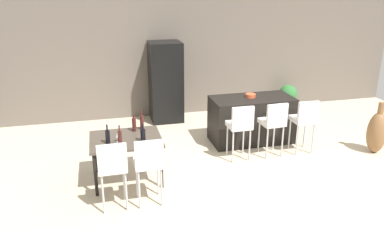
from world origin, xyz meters
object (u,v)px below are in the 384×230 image
Objects in this scene: bar_chair_right at (305,118)px; dining_chair_far at (149,161)px; bar_chair_middle at (274,121)px; dining_table at (126,142)px; wine_bottle_corner at (143,135)px; floor_vase at (377,132)px; bar_chair_left at (240,124)px; wine_glass_middle at (118,134)px; wine_bottle_inner at (142,122)px; wine_bottle_near at (134,124)px; refrigerator at (166,82)px; potted_plant at (288,95)px; kitchen_island at (251,119)px; wine_bottle_right at (120,139)px; wine_bottle_left at (108,137)px; dining_chair_near at (112,165)px; fruit_bowl at (251,96)px.

bar_chair_right is 1.00× the size of dining_chair_far.
bar_chair_middle reaches higher than dining_table.
wine_bottle_corner is 4.45m from floor_vase.
bar_chair_left is 6.03× the size of wine_glass_middle.
floor_vase is (4.69, -0.07, -0.25)m from dining_table.
floor_vase is at bearing -4.99° from wine_bottle_inner.
wine_bottle_near is 2.63m from refrigerator.
bar_chair_right is at bearing -111.29° from potted_plant.
floor_vase is (3.54, -2.78, -0.51)m from refrigerator.
wine_bottle_corner reaches higher than kitchen_island.
wine_bottle_right is 1.12× the size of wine_bottle_left.
wine_bottle_right is at bearing 73.12° from dining_chair_near.
dining_chair_far is 3.65m from refrigerator.
bar_chair_middle is 2.40m from wine_bottle_inner.
bar_chair_left is 3.03× the size of wine_bottle_right.
dining_chair_far is 1.11m from wine_bottle_near.
bar_chair_right reaches higher than dining_table.
wine_bottle_near is 0.16× the size of refrigerator.
wine_glass_middle is at bearing -147.29° from potted_plant.
wine_bottle_inner reaches higher than bar_chair_middle.
dining_chair_far is 3.63× the size of wine_bottle_corner.
dining_table is at bearing 45.06° from wine_glass_middle.
kitchen_island is 0.98m from bar_chair_left.
bar_chair_left is at bearing 10.24° from wine_glass_middle.
dining_chair_far is (0.25, -0.82, 0.03)m from dining_table.
floor_vase is at bearing 8.68° from dining_chair_near.
bar_chair_right is 3.11m from wine_bottle_corner.
wine_bottle_near is 2.54m from fruit_bowl.
wine_bottle_inner reaches higher than dining_chair_near.
dining_chair_far reaches higher than floor_vase.
wine_bottle_corner is at bearing -171.26° from bar_chair_right.
bar_chair_left is at bearing -179.99° from bar_chair_middle.
wine_bottle_inner is (0.30, 0.32, 0.21)m from dining_table.
dining_chair_far is at bearing -170.35° from floor_vase.
kitchen_island is at bearing 17.66° from wine_bottle_inner.
bar_chair_middle is at bearing -1.11° from wine_bottle_inner.
kitchen_island is 5.67× the size of wine_bottle_near.
wine_bottle_right is (-3.43, -0.60, 0.18)m from bar_chair_right.
wine_bottle_corner is 1.44× the size of fruit_bowl.
wine_bottle_inner reaches higher than bar_chair_right.
dining_table is 1.07× the size of dining_chair_far.
bar_chair_middle is 2.87m from wine_bottle_right.
wine_glass_middle is at bearing -134.94° from dining_table.
wine_glass_middle is (-0.38, 0.08, 0.02)m from wine_bottle_corner.
bar_chair_right is (0.73, -0.78, 0.24)m from kitchen_island.
dining_table is 0.49m from wine_bottle_inner.
refrigerator is (0.89, 2.91, 0.07)m from wine_bottle_corner.
refrigerator is at bearing 75.82° from dining_chair_far.
wine_bottle_inner is (0.41, 0.64, -0.00)m from wine_bottle_right.
wine_bottle_inner is 1.72× the size of fruit_bowl.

